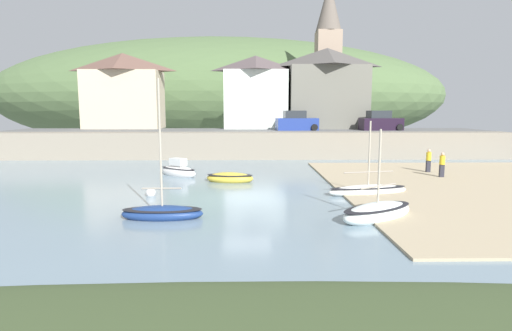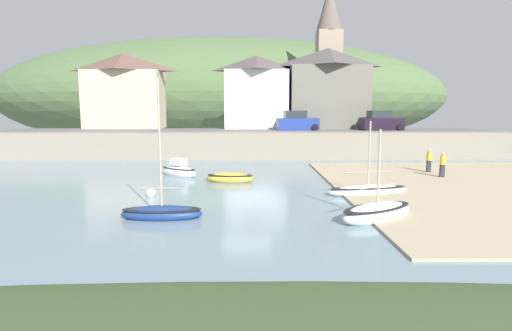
{
  "view_description": "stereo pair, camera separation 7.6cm",
  "coord_description": "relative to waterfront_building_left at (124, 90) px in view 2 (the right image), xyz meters",
  "views": [
    {
      "loc": [
        0.14,
        -20.7,
        4.51
      ],
      "look_at": [
        0.52,
        2.92,
        1.27
      ],
      "focal_mm": 29.02,
      "sensor_mm": 36.0,
      "label": 1
    },
    {
      "loc": [
        0.21,
        -20.71,
        4.51
      ],
      "look_at": [
        0.52,
        2.92,
        1.27
      ],
      "focal_mm": 29.02,
      "sensor_mm": 36.0,
      "label": 2
    }
  ],
  "objects": [
    {
      "name": "sailboat_far_left",
      "position": [
        18.96,
        -29.39,
        -6.23
      ],
      "size": [
        3.93,
        3.24,
        3.91
      ],
      "rotation": [
        0.0,
        0.0,
        0.58
      ],
      "color": "white",
      "rests_on": "ground"
    },
    {
      "name": "waterfront_building_left",
      "position": [
        0.0,
        0.0,
        0.0
      ],
      "size": [
        8.35,
        4.75,
        8.08
      ],
      "color": "beige",
      "rests_on": "ground"
    },
    {
      "name": "sailboat_tall_mast",
      "position": [
        10.06,
        -29.1,
        -6.26
      ],
      "size": [
        3.38,
        1.31,
        5.87
      ],
      "rotation": [
        0.0,
        0.0,
        0.01
      ],
      "color": "navy",
      "rests_on": "ground"
    },
    {
      "name": "waterfront_building_centre",
      "position": [
        14.39,
        0.0,
        -0.13
      ],
      "size": [
        7.03,
        5.15,
        7.84
      ],
      "color": "white",
      "rests_on": "ground"
    },
    {
      "name": "dinghy_open_wooden",
      "position": [
        8.86,
        -18.09,
        -6.16
      ],
      "size": [
        3.06,
        2.65,
        1.41
      ],
      "rotation": [
        0.0,
        0.0,
        -0.65
      ],
      "color": "white",
      "rests_on": "ground"
    },
    {
      "name": "hillside_backdrop",
      "position": [
        8.37,
        30.0,
        0.34
      ],
      "size": [
        80.0,
        44.0,
        19.58
      ],
      "color": "#50693F",
      "rests_on": "ground"
    },
    {
      "name": "parked_car_near_slipway",
      "position": [
        18.39,
        -4.5,
        -3.31
      ],
      "size": [
        4.25,
        2.09,
        1.95
      ],
      "rotation": [
        0.0,
        0.0,
        0.1
      ],
      "color": "navy",
      "rests_on": "ground"
    },
    {
      "name": "waterfront_building_right",
      "position": [
        22.17,
        0.0,
        0.29
      ],
      "size": [
        8.6,
        6.05,
        8.66
      ],
      "color": "slate",
      "rests_on": "ground"
    },
    {
      "name": "person_near_water",
      "position": [
        26.25,
        -19.43,
        -5.53
      ],
      "size": [
        0.34,
        0.34,
        1.62
      ],
      "color": "#282833",
      "rests_on": "ground"
    },
    {
      "name": "church_with_spire",
      "position": [
        22.98,
        4.0,
        4.61
      ],
      "size": [
        3.0,
        3.0,
        16.91
      ],
      "color": "tan",
      "rests_on": "ground"
    },
    {
      "name": "quay_seawall",
      "position": [
        13.55,
        -7.7,
        -5.16
      ],
      "size": [
        48.0,
        9.4,
        2.4
      ],
      "color": "gray",
      "rests_on": "ground"
    },
    {
      "name": "person_on_slipway",
      "position": [
        26.28,
        -17.29,
        -5.53
      ],
      "size": [
        0.34,
        0.34,
        1.62
      ],
      "color": "#282833",
      "rests_on": "ground"
    },
    {
      "name": "mooring_buoy",
      "position": [
        8.52,
        -24.6,
        -6.36
      ],
      "size": [
        0.52,
        0.52,
        0.52
      ],
      "color": "silver",
      "rests_on": "ground"
    },
    {
      "name": "ground",
      "position": [
        14.95,
        -34.76,
        -6.35
      ],
      "size": [
        48.0,
        41.0,
        0.61
      ],
      "color": "gray"
    },
    {
      "name": "motorboat_with_cabin",
      "position": [
        20.0,
        -24.42,
        -6.29
      ],
      "size": [
        4.56,
        1.93,
        4.04
      ],
      "rotation": [
        0.0,
        0.0,
        0.2
      ],
      "color": "white",
      "rests_on": "ground"
    },
    {
      "name": "rowboat_small_beached",
      "position": [
        12.47,
        -20.4,
        -6.28
      ],
      "size": [
        3.11,
        1.77,
        0.76
      ],
      "rotation": [
        0.0,
        0.0,
        -0.15
      ],
      "color": "gold",
      "rests_on": "ground"
    },
    {
      "name": "parked_car_by_wall",
      "position": [
        26.84,
        -4.5,
        -3.31
      ],
      "size": [
        4.24,
        2.09,
        1.95
      ],
      "rotation": [
        0.0,
        0.0,
        0.1
      ],
      "color": "black",
      "rests_on": "ground"
    }
  ]
}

